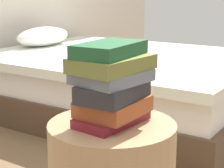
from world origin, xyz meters
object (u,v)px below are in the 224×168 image
at_px(book_slate, 111,77).
at_px(bed, 120,83).
at_px(book_olive, 113,64).
at_px(book_forest, 109,49).
at_px(book_maroon, 113,119).
at_px(book_charcoal, 113,91).
at_px(book_rust, 115,107).

bearing_deg(book_slate, bed, 38.23).
bearing_deg(book_olive, book_forest, 123.10).
height_order(bed, book_forest, book_forest).
xyz_separation_m(book_maroon, book_olive, (0.00, 0.00, 0.20)).
distance_m(book_charcoal, book_olive, 0.10).
bearing_deg(book_charcoal, bed, 29.06).
bearing_deg(book_olive, book_slate, 141.24).
bearing_deg(book_slate, book_charcoal, -71.01).
xyz_separation_m(book_slate, book_forest, (-0.00, 0.01, 0.09)).
height_order(book_maroon, book_charcoal, book_charcoal).
bearing_deg(book_charcoal, book_slate, 99.55).
bearing_deg(book_rust, book_olive, 160.85).
relative_size(book_maroon, book_charcoal, 1.03).
bearing_deg(book_charcoal, book_forest, 99.54).
xyz_separation_m(book_rust, book_olive, (-0.01, 0.00, 0.16)).
height_order(book_maroon, book_forest, book_forest).
relative_size(book_olive, book_forest, 1.03).
relative_size(book_maroon, book_olive, 0.95).
relative_size(book_charcoal, book_slate, 1.05).
height_order(book_rust, book_forest, book_forest).
distance_m(book_rust, book_slate, 0.11).
bearing_deg(book_charcoal, book_rust, 1.44).
xyz_separation_m(bed, book_olive, (-1.34, -0.88, 0.45)).
height_order(book_maroon, book_rust, book_rust).
bearing_deg(book_forest, book_rust, -51.20).
height_order(book_rust, book_slate, book_slate).
distance_m(book_rust, book_olive, 0.16).
relative_size(book_maroon, book_rust, 1.10).
distance_m(book_maroon, book_charcoal, 0.10).
distance_m(bed, book_rust, 1.63).
bearing_deg(bed, book_charcoal, -148.57).
height_order(book_charcoal, book_slate, book_slate).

